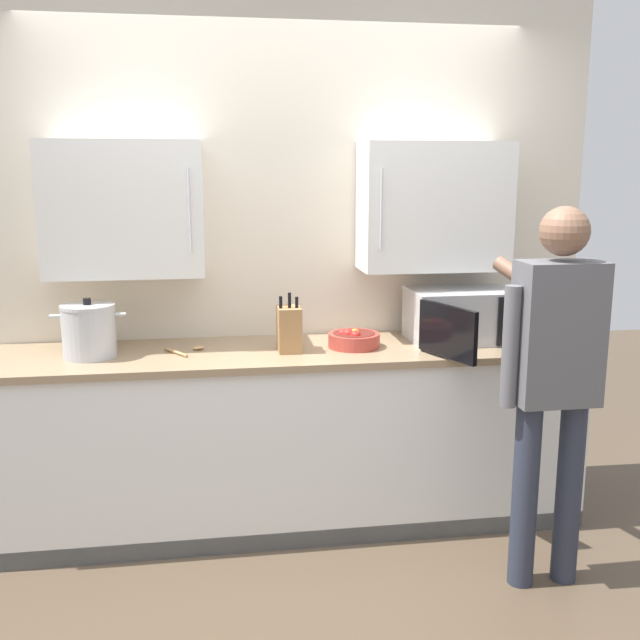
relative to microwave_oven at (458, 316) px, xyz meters
The scene contains 10 objects.
ground_plane 1.56m from the microwave_oven, 139.19° to the right, with size 9.34×9.34×0.00m, color #4C3D2D.
back_wall_tiled 0.99m from the microwave_oven, 162.08° to the left, with size 3.29×0.44×2.73m.
counter_unit 1.05m from the microwave_oven, behind, with size 2.94×0.66×0.91m.
microwave_oven is the anchor object (origin of this frame).
wooden_spoon 1.37m from the microwave_oven, behind, with size 0.20×0.19×0.02m.
knife_block 0.88m from the microwave_oven, behind, with size 0.11×0.15×0.29m.
thermos_flask 0.45m from the microwave_oven, ahead, with size 0.09×0.09×0.24m.
stock_pot 1.81m from the microwave_oven, behind, with size 0.35×0.25×0.28m.
fruit_bowl 0.56m from the microwave_oven, behind, with size 0.26×0.26×0.10m.
person_figure 0.78m from the microwave_oven, 78.65° to the right, with size 0.44×0.58×1.63m.
Camera 1 is at (-0.37, -2.74, 1.77)m, focal length 40.95 mm.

